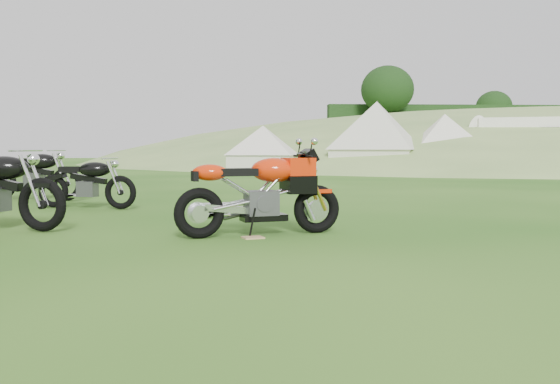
{
  "coord_description": "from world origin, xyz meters",
  "views": [
    {
      "loc": [
        -0.5,
        -6.61,
        1.06
      ],
      "look_at": [
        -0.07,
        0.4,
        0.56
      ],
      "focal_mm": 40.0,
      "sensor_mm": 36.0,
      "label": 1
    }
  ],
  "objects_px": {
    "sport_motorcycle": "(260,187)",
    "vintage_moto_d": "(33,173)",
    "tent_mid": "(377,139)",
    "plywood_board": "(253,238)",
    "tent_right": "(444,143)",
    "caravan": "(527,144)",
    "tent_left": "(263,147)",
    "vintage_moto_c": "(86,181)"
  },
  "relations": [
    {
      "from": "sport_motorcycle",
      "to": "vintage_moto_d",
      "type": "distance_m",
      "value": 6.96
    },
    {
      "from": "caravan",
      "to": "sport_motorcycle",
      "type": "bearing_deg",
      "value": -101.73
    },
    {
      "from": "sport_motorcycle",
      "to": "tent_left",
      "type": "height_order",
      "value": "tent_left"
    },
    {
      "from": "vintage_moto_c",
      "to": "caravan",
      "type": "bearing_deg",
      "value": 63.29
    },
    {
      "from": "vintage_moto_c",
      "to": "vintage_moto_d",
      "type": "relative_size",
      "value": 0.87
    },
    {
      "from": "vintage_moto_d",
      "to": "tent_right",
      "type": "height_order",
      "value": "tent_right"
    },
    {
      "from": "tent_right",
      "to": "caravan",
      "type": "relative_size",
      "value": 0.57
    },
    {
      "from": "tent_left",
      "to": "tent_mid",
      "type": "bearing_deg",
      "value": 16.72
    },
    {
      "from": "tent_left",
      "to": "caravan",
      "type": "height_order",
      "value": "caravan"
    },
    {
      "from": "tent_left",
      "to": "caravan",
      "type": "bearing_deg",
      "value": 19.26
    },
    {
      "from": "tent_left",
      "to": "tent_right",
      "type": "bearing_deg",
      "value": 17.17
    },
    {
      "from": "plywood_board",
      "to": "tent_left",
      "type": "distance_m",
      "value": 18.71
    },
    {
      "from": "plywood_board",
      "to": "vintage_moto_d",
      "type": "height_order",
      "value": "vintage_moto_d"
    },
    {
      "from": "tent_right",
      "to": "caravan",
      "type": "xyz_separation_m",
      "value": [
        4.07,
        0.79,
        -0.06
      ]
    },
    {
      "from": "vintage_moto_d",
      "to": "tent_left",
      "type": "relative_size",
      "value": 0.82
    },
    {
      "from": "plywood_board",
      "to": "tent_right",
      "type": "relative_size",
      "value": 0.08
    },
    {
      "from": "plywood_board",
      "to": "tent_mid",
      "type": "relative_size",
      "value": 0.07
    },
    {
      "from": "tent_mid",
      "to": "tent_right",
      "type": "relative_size",
      "value": 1.12
    },
    {
      "from": "vintage_moto_c",
      "to": "tent_right",
      "type": "bearing_deg",
      "value": 70.44
    },
    {
      "from": "sport_motorcycle",
      "to": "tent_right",
      "type": "bearing_deg",
      "value": 50.13
    },
    {
      "from": "plywood_board",
      "to": "vintage_moto_d",
      "type": "distance_m",
      "value": 7.11
    },
    {
      "from": "sport_motorcycle",
      "to": "tent_mid",
      "type": "bearing_deg",
      "value": 57.91
    },
    {
      "from": "plywood_board",
      "to": "tent_left",
      "type": "height_order",
      "value": "tent_left"
    },
    {
      "from": "sport_motorcycle",
      "to": "tent_mid",
      "type": "relative_size",
      "value": 0.6
    },
    {
      "from": "sport_motorcycle",
      "to": "tent_mid",
      "type": "xyz_separation_m",
      "value": [
        5.53,
        18.8,
        0.84
      ]
    },
    {
      "from": "sport_motorcycle",
      "to": "vintage_moto_d",
      "type": "height_order",
      "value": "sport_motorcycle"
    },
    {
      "from": "sport_motorcycle",
      "to": "plywood_board",
      "type": "relative_size",
      "value": 8.34
    },
    {
      "from": "tent_right",
      "to": "caravan",
      "type": "height_order",
      "value": "tent_right"
    },
    {
      "from": "vintage_moto_d",
      "to": "caravan",
      "type": "height_order",
      "value": "caravan"
    },
    {
      "from": "tent_right",
      "to": "caravan",
      "type": "bearing_deg",
      "value": 16.01
    },
    {
      "from": "plywood_board",
      "to": "tent_right",
      "type": "xyz_separation_m",
      "value": [
        8.67,
        19.33,
        1.27
      ]
    },
    {
      "from": "plywood_board",
      "to": "caravan",
      "type": "distance_m",
      "value": 23.84
    },
    {
      "from": "sport_motorcycle",
      "to": "tent_mid",
      "type": "distance_m",
      "value": 19.62
    },
    {
      "from": "vintage_moto_c",
      "to": "tent_left",
      "type": "xyz_separation_m",
      "value": [
        3.61,
        14.9,
        0.63
      ]
    },
    {
      "from": "vintage_moto_c",
      "to": "caravan",
      "type": "height_order",
      "value": "caravan"
    },
    {
      "from": "plywood_board",
      "to": "tent_right",
      "type": "distance_m",
      "value": 21.22
    },
    {
      "from": "sport_motorcycle",
      "to": "vintage_moto_d",
      "type": "bearing_deg",
      "value": 113.75
    },
    {
      "from": "sport_motorcycle",
      "to": "tent_right",
      "type": "relative_size",
      "value": 0.67
    },
    {
      "from": "sport_motorcycle",
      "to": "vintage_moto_d",
      "type": "relative_size",
      "value": 0.95
    },
    {
      "from": "tent_mid",
      "to": "tent_right",
      "type": "bearing_deg",
      "value": 29.85
    },
    {
      "from": "vintage_moto_c",
      "to": "sport_motorcycle",
      "type": "bearing_deg",
      "value": -33.48
    },
    {
      "from": "plywood_board",
      "to": "tent_mid",
      "type": "distance_m",
      "value": 19.9
    }
  ]
}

